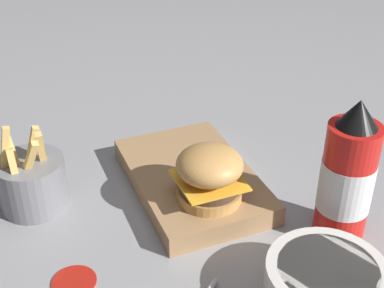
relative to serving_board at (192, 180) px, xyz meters
The scene contains 7 objects.
ground_plane 0.06m from the serving_board, 71.97° to the right, with size 6.00×6.00×0.00m, color gray.
serving_board is the anchor object (origin of this frame).
burger 0.09m from the serving_board, ahead, with size 0.10×0.10×0.08m.
ketchup_bottle 0.25m from the serving_board, 40.45° to the left, with size 0.07×0.07×0.21m.
fries_basket 0.25m from the serving_board, 102.19° to the right, with size 0.10×0.10×0.14m.
side_bowl 0.29m from the serving_board, 11.27° to the left, with size 0.15×0.15×0.06m.
ketchup_puddle 0.25m from the serving_board, 58.87° to the right, with size 0.06×0.06×0.00m.
Camera 1 is at (0.63, -0.21, 0.51)m, focal length 50.00 mm.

